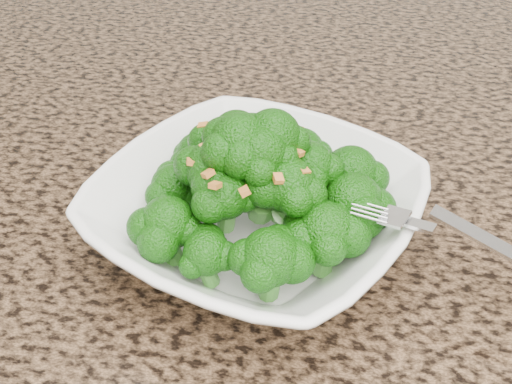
# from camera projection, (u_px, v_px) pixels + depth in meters

# --- Properties ---
(granite_counter) EXTENTS (1.64, 1.04, 0.03)m
(granite_counter) POSITION_uv_depth(u_px,v_px,m) (432.00, 236.00, 0.53)
(granite_counter) COLOR brown
(granite_counter) RESTS_ON cabinet
(bowl) EXTENTS (0.30, 0.30, 0.06)m
(bowl) POSITION_uv_depth(u_px,v_px,m) (256.00, 214.00, 0.49)
(bowl) COLOR white
(bowl) RESTS_ON granite_counter
(broccoli_pile) EXTENTS (0.21, 0.21, 0.08)m
(broccoli_pile) POSITION_uv_depth(u_px,v_px,m) (256.00, 140.00, 0.45)
(broccoli_pile) COLOR #14580A
(broccoli_pile) RESTS_ON bowl
(garlic_topping) EXTENTS (0.12, 0.12, 0.01)m
(garlic_topping) POSITION_uv_depth(u_px,v_px,m) (256.00, 87.00, 0.42)
(garlic_topping) COLOR orange
(garlic_topping) RESTS_ON broccoli_pile
(fork) EXTENTS (0.17, 0.08, 0.01)m
(fork) POSITION_uv_depth(u_px,v_px,m) (425.00, 226.00, 0.42)
(fork) COLOR silver
(fork) RESTS_ON bowl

